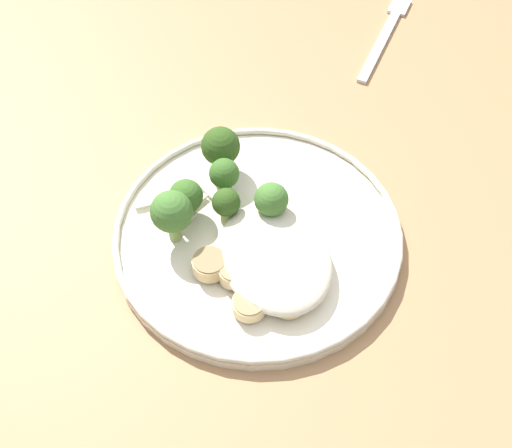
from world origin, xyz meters
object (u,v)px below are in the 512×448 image
(seared_scallop_tilted_round, at_px, (249,305))
(dinner_plate, at_px, (256,231))
(broccoli_floret_split_head, at_px, (221,147))
(broccoli_floret_right_tilted, at_px, (186,197))
(seared_scallop_rear_pale, at_px, (246,240))
(broccoli_floret_center_pile, at_px, (226,204))
(seared_scallop_tiny_bay, at_px, (274,262))
(seared_scallop_front_small, at_px, (233,274))
(seared_scallop_left_edge, at_px, (210,264))
(seared_scallop_half_hidden, at_px, (289,300))
(broccoli_floret_left_leaning, at_px, (172,213))
(dinner_fork, at_px, (385,35))
(broccoli_floret_small_sprig, at_px, (270,202))
(seared_scallop_large_seared, at_px, (295,253))
(broccoli_floret_beside_noodles, at_px, (224,176))

(seared_scallop_tilted_round, bearing_deg, dinner_plate, 156.02)
(seared_scallop_tilted_round, distance_m, broccoli_floret_split_head, 0.18)
(seared_scallop_tilted_round, distance_m, broccoli_floret_right_tilted, 0.13)
(seared_scallop_rear_pale, relative_size, broccoli_floret_center_pile, 0.55)
(seared_scallop_tiny_bay, distance_m, broccoli_floret_center_pile, 0.08)
(seared_scallop_front_small, bearing_deg, seared_scallop_tiny_bay, 88.48)
(seared_scallop_left_edge, bearing_deg, seared_scallop_half_hidden, 41.85)
(broccoli_floret_left_leaning, distance_m, broccoli_floret_center_pile, 0.06)
(seared_scallop_tiny_bay, bearing_deg, broccoli_floret_left_leaning, -131.55)
(seared_scallop_front_small, bearing_deg, dinner_plate, 139.95)
(seared_scallop_tiny_bay, height_order, dinner_fork, seared_scallop_tiny_bay)
(dinner_plate, bearing_deg, broccoli_floret_right_tilted, -127.10)
(seared_scallop_front_small, relative_size, broccoli_floret_split_head, 0.48)
(seared_scallop_tilted_round, height_order, broccoli_floret_center_pile, broccoli_floret_center_pile)
(broccoli_floret_small_sprig, bearing_deg, seared_scallop_half_hidden, -10.50)
(dinner_plate, distance_m, dinner_fork, 0.37)
(seared_scallop_half_hidden, distance_m, seared_scallop_tiny_bay, 0.04)
(broccoli_floret_left_leaning, xyz_separation_m, broccoli_floret_small_sprig, (0.02, 0.09, -0.01))
(broccoli_floret_center_pile, xyz_separation_m, broccoli_floret_split_head, (-0.07, 0.02, 0.01))
(dinner_plate, height_order, seared_scallop_large_seared, seared_scallop_large_seared)
(broccoli_floret_split_head, bearing_deg, broccoli_floret_beside_noodles, -12.84)
(broccoli_floret_beside_noodles, distance_m, dinner_fork, 0.35)
(seared_scallop_rear_pale, relative_size, seared_scallop_half_hidden, 0.77)
(seared_scallop_left_edge, relative_size, broccoli_floret_center_pile, 0.74)
(seared_scallop_tilted_round, relative_size, broccoli_floret_beside_noodles, 0.63)
(seared_scallop_half_hidden, bearing_deg, dinner_plate, 178.39)
(seared_scallop_left_edge, height_order, broccoli_floret_center_pile, broccoli_floret_center_pile)
(seared_scallop_tilted_round, relative_size, broccoli_floret_center_pile, 0.70)
(seared_scallop_half_hidden, height_order, broccoli_floret_split_head, broccoli_floret_split_head)
(broccoli_floret_center_pile, bearing_deg, seared_scallop_tilted_round, -7.56)
(broccoli_floret_center_pile, xyz_separation_m, broccoli_floret_beside_noodles, (-0.03, 0.01, 0.00))
(seared_scallop_left_edge, relative_size, seared_scallop_large_seared, 1.26)
(broccoli_floret_right_tilted, bearing_deg, dinner_fork, 121.61)
(seared_scallop_left_edge, height_order, broccoli_floret_left_leaning, broccoli_floret_left_leaning)
(seared_scallop_large_seared, height_order, seared_scallop_half_hidden, seared_scallop_large_seared)
(seared_scallop_front_small, distance_m, dinner_fork, 0.43)
(dinner_fork, bearing_deg, broccoli_floret_small_sprig, -46.41)
(seared_scallop_tiny_bay, bearing_deg, broccoli_floret_split_head, -177.71)
(dinner_plate, distance_m, seared_scallop_left_edge, 0.07)
(broccoli_floret_right_tilted, bearing_deg, broccoli_floret_split_head, 131.63)
(seared_scallop_front_small, relative_size, dinner_fork, 0.18)
(seared_scallop_left_edge, height_order, broccoli_floret_right_tilted, broccoli_floret_right_tilted)
(seared_scallop_half_hidden, bearing_deg, broccoli_floret_small_sprig, 169.50)
(broccoli_floret_split_head, bearing_deg, seared_scallop_tiny_bay, 2.29)
(seared_scallop_tiny_bay, bearing_deg, seared_scallop_rear_pale, -154.73)
(seared_scallop_large_seared, distance_m, broccoli_floret_left_leaning, 0.12)
(seared_scallop_front_small, bearing_deg, broccoli_floret_right_tilted, -169.71)
(broccoli_floret_small_sprig, distance_m, broccoli_floret_beside_noodles, 0.06)
(seared_scallop_tilted_round, xyz_separation_m, broccoli_floret_split_head, (-0.18, 0.03, 0.02))
(dinner_plate, distance_m, seared_scallop_front_small, 0.07)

